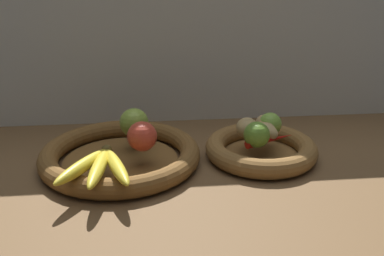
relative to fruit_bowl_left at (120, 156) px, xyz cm
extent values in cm
cube|color=brown|center=(20.09, 0.50, -3.71)|extent=(140.00, 90.00, 3.00)
cube|color=silver|center=(20.09, 30.50, 25.29)|extent=(140.00, 3.00, 55.00)
cylinder|color=brown|center=(0.00, 0.00, -1.71)|extent=(27.79, 27.79, 1.00)
torus|color=brown|center=(0.00, 0.00, 0.18)|extent=(38.68, 38.68, 4.78)
cylinder|color=brown|center=(34.74, 0.00, -1.71)|extent=(18.87, 18.87, 1.00)
torus|color=brown|center=(34.74, 0.00, 0.18)|extent=(27.80, 27.80, 4.78)
sphere|color=#CC422D|center=(5.48, -2.79, 6.07)|extent=(7.00, 7.00, 7.00)
sphere|color=#8CAD3D|center=(3.46, 6.09, 6.20)|extent=(7.25, 7.25, 7.25)
ellipsoid|color=yellow|center=(-6.95, -12.79, 3.98)|extent=(11.26, 16.80, 2.80)
ellipsoid|color=yellow|center=(-3.49, -13.91, 3.98)|extent=(4.69, 17.95, 2.80)
ellipsoid|color=yellow|center=(0.12, -13.55, 3.98)|extent=(8.00, 17.78, 2.80)
sphere|color=brown|center=(-2.54, -5.08, 3.98)|extent=(2.52, 2.52, 2.52)
ellipsoid|color=tan|center=(36.61, 4.11, 5.02)|extent=(5.30, 8.40, 4.88)
ellipsoid|color=tan|center=(34.74, 0.00, 4.81)|extent=(9.14, 8.86, 4.47)
ellipsoid|color=tan|center=(31.37, 2.62, 5.07)|extent=(7.44, 8.04, 4.99)
sphere|color=olive|center=(32.32, -3.63, 5.69)|extent=(6.24, 6.24, 6.24)
sphere|color=#7AAD3D|center=(37.56, 3.63, 5.46)|extent=(5.78, 5.78, 5.78)
cone|color=red|center=(36.14, -2.14, 3.65)|extent=(13.31, 6.98, 2.15)
camera|label=1|loc=(7.65, -95.67, 44.40)|focal=40.47mm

